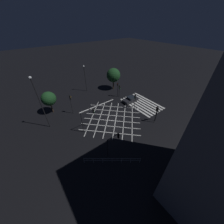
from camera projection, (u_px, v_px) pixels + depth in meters
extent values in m
plane|color=black|center=(112.00, 118.00, 26.85)|extent=(200.00, 200.00, 0.00)
cube|color=silver|center=(134.00, 107.00, 30.09)|extent=(9.73, 0.50, 0.01)
cube|color=silver|center=(137.00, 106.00, 30.53)|extent=(9.73, 0.50, 0.01)
cube|color=silver|center=(139.00, 105.00, 30.96)|extent=(9.73, 0.50, 0.01)
cube|color=silver|center=(142.00, 104.00, 31.40)|extent=(9.73, 0.50, 0.01)
cube|color=silver|center=(144.00, 102.00, 31.84)|extent=(9.73, 0.50, 0.01)
cube|color=silver|center=(146.00, 101.00, 32.27)|extent=(9.73, 0.50, 0.01)
cube|color=silver|center=(149.00, 100.00, 32.71)|extent=(9.73, 0.50, 0.01)
cube|color=silver|center=(114.00, 107.00, 30.28)|extent=(8.51, 8.51, 0.01)
cube|color=silver|center=(132.00, 120.00, 26.39)|extent=(8.51, 8.51, 0.01)
cube|color=silver|center=(113.00, 111.00, 28.91)|extent=(8.51, 8.51, 0.01)
cube|color=silver|center=(124.00, 119.00, 26.58)|extent=(8.51, 8.51, 0.01)
cube|color=silver|center=(113.00, 115.00, 27.54)|extent=(8.51, 8.51, 0.01)
cube|color=silver|center=(116.00, 118.00, 26.76)|extent=(8.51, 8.51, 0.01)
cube|color=silver|center=(111.00, 121.00, 26.17)|extent=(8.51, 8.51, 0.01)
cube|color=silver|center=(108.00, 118.00, 26.94)|extent=(8.51, 8.51, 0.01)
cube|color=silver|center=(110.00, 126.00, 24.80)|extent=(8.51, 8.51, 0.01)
cube|color=silver|center=(100.00, 117.00, 27.13)|extent=(8.51, 8.51, 0.01)
cube|color=silver|center=(109.00, 132.00, 23.42)|extent=(8.51, 8.51, 0.01)
cube|color=silver|center=(92.00, 116.00, 27.31)|extent=(8.51, 8.51, 0.01)
cube|color=silver|center=(97.00, 106.00, 30.61)|extent=(0.30, 9.73, 0.01)
cube|color=black|center=(211.00, 153.00, 17.60)|extent=(1.40, 0.06, 1.80)
cylinder|color=black|center=(71.00, 105.00, 26.82)|extent=(0.11, 0.11, 4.58)
cube|color=black|center=(70.00, 97.00, 25.81)|extent=(0.28, 0.16, 0.90)
sphere|color=black|center=(70.00, 96.00, 25.69)|extent=(0.18, 0.18, 0.18)
sphere|color=orange|center=(71.00, 97.00, 25.87)|extent=(0.18, 0.18, 0.18)
sphere|color=black|center=(71.00, 98.00, 26.05)|extent=(0.18, 0.18, 0.18)
cube|color=black|center=(70.00, 97.00, 25.77)|extent=(0.36, 0.02, 0.98)
cylinder|color=black|center=(107.00, 147.00, 18.55)|extent=(0.11, 0.11, 3.56)
cylinder|color=black|center=(113.00, 137.00, 18.07)|extent=(0.09, 2.08, 0.09)
cube|color=black|center=(118.00, 136.00, 18.85)|extent=(0.28, 0.16, 0.90)
sphere|color=black|center=(119.00, 134.00, 18.72)|extent=(0.18, 0.18, 0.18)
sphere|color=orange|center=(119.00, 135.00, 18.90)|extent=(0.18, 0.18, 0.18)
sphere|color=black|center=(119.00, 137.00, 19.08)|extent=(0.18, 0.18, 0.18)
cube|color=black|center=(118.00, 136.00, 18.81)|extent=(0.36, 0.02, 0.98)
cylinder|color=black|center=(118.00, 90.00, 33.13)|extent=(0.11, 0.11, 3.98)
cube|color=black|center=(118.00, 85.00, 32.17)|extent=(0.28, 0.16, 0.90)
sphere|color=red|center=(117.00, 84.00, 31.94)|extent=(0.18, 0.18, 0.18)
sphere|color=black|center=(117.00, 85.00, 32.12)|extent=(0.18, 0.18, 0.18)
sphere|color=black|center=(117.00, 86.00, 32.30)|extent=(0.18, 0.18, 0.18)
cube|color=black|center=(118.00, 85.00, 32.22)|extent=(0.36, 0.02, 0.98)
cylinder|color=black|center=(135.00, 102.00, 28.54)|extent=(0.11, 0.11, 3.77)
cube|color=black|center=(135.00, 97.00, 27.64)|extent=(0.28, 0.16, 0.90)
sphere|color=black|center=(135.00, 96.00, 27.40)|extent=(0.18, 0.18, 0.18)
sphere|color=black|center=(135.00, 97.00, 27.58)|extent=(0.18, 0.18, 0.18)
sphere|color=green|center=(135.00, 98.00, 27.77)|extent=(0.18, 0.18, 0.18)
cube|color=black|center=(135.00, 97.00, 27.68)|extent=(0.36, 0.02, 0.98)
cylinder|color=black|center=(119.00, 91.00, 33.18)|extent=(0.11, 0.11, 3.39)
cube|color=black|center=(120.00, 87.00, 32.37)|extent=(0.16, 0.28, 0.90)
sphere|color=black|center=(120.00, 86.00, 32.12)|extent=(0.18, 0.18, 0.18)
sphere|color=black|center=(120.00, 87.00, 32.30)|extent=(0.18, 0.18, 0.18)
sphere|color=green|center=(120.00, 88.00, 32.48)|extent=(0.18, 0.18, 0.18)
cube|color=black|center=(120.00, 87.00, 32.43)|extent=(0.02, 0.36, 0.98)
cylinder|color=black|center=(157.00, 114.00, 25.19)|extent=(0.11, 0.11, 3.30)
cube|color=black|center=(158.00, 110.00, 24.44)|extent=(0.28, 0.16, 0.90)
sphere|color=red|center=(157.00, 109.00, 24.20)|extent=(0.18, 0.18, 0.18)
sphere|color=black|center=(157.00, 110.00, 24.38)|extent=(0.18, 0.18, 0.18)
sphere|color=black|center=(157.00, 111.00, 24.56)|extent=(0.18, 0.18, 0.18)
cube|color=black|center=(158.00, 110.00, 24.48)|extent=(0.36, 0.02, 0.98)
cylinder|color=black|center=(82.00, 123.00, 22.19)|extent=(0.11, 0.11, 4.47)
cylinder|color=black|center=(87.00, 111.00, 21.53)|extent=(0.09, 2.45, 0.09)
cube|color=black|center=(93.00, 111.00, 22.40)|extent=(0.28, 0.16, 0.90)
sphere|color=black|center=(94.00, 109.00, 22.27)|extent=(0.18, 0.18, 0.18)
sphere|color=black|center=(94.00, 111.00, 22.45)|extent=(0.18, 0.18, 0.18)
sphere|color=green|center=(94.00, 112.00, 22.63)|extent=(0.18, 0.18, 0.18)
cube|color=black|center=(93.00, 111.00, 22.35)|extent=(0.36, 0.02, 0.98)
cylinder|color=black|center=(156.00, 115.00, 24.56)|extent=(0.11, 0.11, 3.86)
cube|color=black|center=(157.00, 109.00, 23.79)|extent=(0.16, 0.28, 0.90)
sphere|color=red|center=(157.00, 107.00, 23.68)|extent=(0.18, 0.18, 0.18)
sphere|color=black|center=(156.00, 108.00, 23.86)|extent=(0.18, 0.18, 0.18)
sphere|color=black|center=(156.00, 110.00, 24.04)|extent=(0.18, 0.18, 0.18)
cube|color=black|center=(157.00, 109.00, 23.73)|extent=(0.02, 0.36, 0.98)
cylinder|color=black|center=(42.00, 106.00, 21.72)|extent=(0.14, 0.14, 9.93)
sphere|color=white|center=(30.00, 78.00, 18.66)|extent=(0.44, 0.44, 0.44)
cylinder|color=black|center=(85.00, 80.00, 34.78)|extent=(0.14, 0.14, 7.01)
sphere|color=white|center=(84.00, 66.00, 32.60)|extent=(0.43, 0.43, 0.43)
cylinder|color=#38281C|center=(113.00, 84.00, 37.24)|extent=(0.34, 0.34, 2.75)
sphere|color=#19421E|center=(113.00, 75.00, 35.54)|extent=(3.90, 3.90, 3.90)
cylinder|color=#38281C|center=(52.00, 108.00, 27.82)|extent=(0.24, 0.24, 2.41)
sphere|color=#19421E|center=(49.00, 99.00, 26.42)|extent=(3.03, 3.03, 3.03)
cube|color=black|center=(130.00, 100.00, 31.89)|extent=(1.79, 4.14, 0.63)
cube|color=black|center=(131.00, 98.00, 31.58)|extent=(1.58, 1.74, 0.54)
sphere|color=white|center=(126.00, 104.00, 30.59)|extent=(0.16, 0.16, 0.16)
sphere|color=white|center=(123.00, 102.00, 31.29)|extent=(0.16, 0.16, 0.16)
cylinder|color=black|center=(129.00, 103.00, 30.89)|extent=(0.20, 0.62, 0.62)
cylinder|color=black|center=(125.00, 101.00, 31.87)|extent=(0.20, 0.62, 0.62)
cylinder|color=black|center=(136.00, 100.00, 32.13)|extent=(0.20, 0.62, 0.62)
cylinder|color=black|center=(132.00, 98.00, 33.12)|extent=(0.20, 0.62, 0.62)
cylinder|color=#9EA0A5|center=(84.00, 161.00, 18.23)|extent=(0.05, 0.05, 1.05)
cylinder|color=#9EA0A5|center=(93.00, 161.00, 18.23)|extent=(0.05, 0.05, 1.05)
cylinder|color=#9EA0A5|center=(103.00, 161.00, 18.23)|extent=(0.05, 0.05, 1.05)
cylinder|color=#9EA0A5|center=(112.00, 161.00, 18.23)|extent=(0.05, 0.05, 1.05)
cylinder|color=#9EA0A5|center=(121.00, 161.00, 18.23)|extent=(0.05, 0.05, 1.05)
cylinder|color=#9EA0A5|center=(131.00, 161.00, 18.23)|extent=(0.05, 0.05, 1.05)
cylinder|color=#9EA0A5|center=(140.00, 161.00, 18.23)|extent=(0.05, 0.05, 1.05)
cylinder|color=#9EA0A5|center=(112.00, 159.00, 17.94)|extent=(5.02, 6.56, 0.04)
cylinder|color=#9EA0A5|center=(112.00, 160.00, 18.20)|extent=(5.02, 6.56, 0.04)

